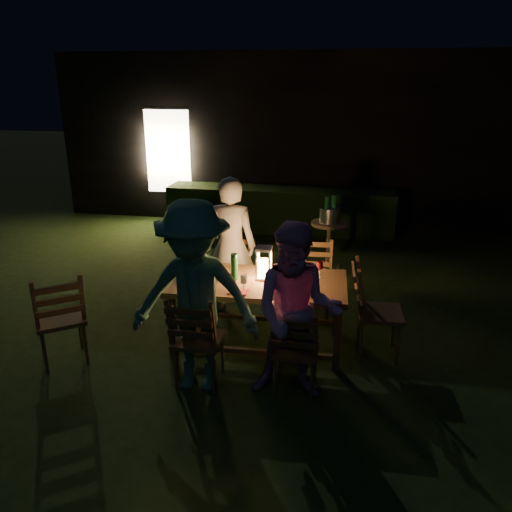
% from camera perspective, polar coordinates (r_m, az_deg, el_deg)
% --- Properties ---
extents(garden_envelope, '(40.00, 40.00, 3.20)m').
position_cam_1_polar(garden_envelope, '(11.52, 6.97, 13.83)').
color(garden_envelope, black).
rests_on(garden_envelope, ground).
extents(dining_table, '(1.84, 0.96, 0.75)m').
position_cam_1_polar(dining_table, '(5.18, 0.27, -3.59)').
color(dining_table, '#53341B').
rests_on(dining_table, ground).
extents(chair_near_left, '(0.44, 0.47, 0.97)m').
position_cam_1_polar(chair_near_left, '(4.76, -6.56, -11.14)').
color(chair_near_left, '#53341B').
rests_on(chair_near_left, ground).
extents(chair_near_right, '(0.41, 0.44, 0.91)m').
position_cam_1_polar(chair_near_right, '(4.64, 4.51, -12.21)').
color(chair_near_right, '#53341B').
rests_on(chair_near_right, ground).
extents(chair_far_left, '(0.45, 0.48, 0.95)m').
position_cam_1_polar(chair_far_left, '(6.10, -2.90, -3.89)').
color(chair_far_left, '#53341B').
rests_on(chair_far_left, ground).
extents(chair_far_right, '(0.44, 0.47, 0.95)m').
position_cam_1_polar(chair_far_right, '(6.00, 6.53, -4.42)').
color(chair_far_right, '#53341B').
rests_on(chair_far_right, ground).
extents(chair_end, '(0.51, 0.48, 1.03)m').
position_cam_1_polar(chair_end, '(5.32, 13.61, -7.87)').
color(chair_end, '#53341B').
rests_on(chair_end, ground).
extents(chair_spare, '(0.67, 0.67, 1.03)m').
position_cam_1_polar(chair_spare, '(5.39, -21.25, -8.33)').
color(chair_spare, '#53341B').
rests_on(chair_spare, ground).
extents(person_house_side, '(0.62, 0.42, 1.67)m').
position_cam_1_polar(person_house_side, '(5.95, -2.91, 1.16)').
color(person_house_side, beige).
rests_on(person_house_side, ground).
extents(person_opp_right, '(0.81, 0.64, 1.62)m').
position_cam_1_polar(person_opp_right, '(4.34, 4.66, -6.54)').
color(person_opp_right, '#B87EAD').
rests_on(person_opp_right, ground).
extents(person_opp_left, '(1.17, 0.70, 1.78)m').
position_cam_1_polar(person_opp_left, '(4.44, -7.01, -4.83)').
color(person_opp_left, '#376F55').
rests_on(person_opp_left, ground).
extents(lantern, '(0.16, 0.16, 0.35)m').
position_cam_1_polar(lantern, '(5.13, 0.90, -1.03)').
color(lantern, white).
rests_on(lantern, dining_table).
extents(plate_far_left, '(0.25, 0.25, 0.01)m').
position_cam_1_polar(plate_far_left, '(5.44, -5.15, -1.55)').
color(plate_far_left, white).
rests_on(plate_far_left, dining_table).
extents(plate_near_left, '(0.25, 0.25, 0.01)m').
position_cam_1_polar(plate_near_left, '(5.05, -6.29, -3.34)').
color(plate_near_left, white).
rests_on(plate_near_left, dining_table).
extents(plate_far_right, '(0.25, 0.25, 0.01)m').
position_cam_1_polar(plate_far_right, '(5.31, 5.42, -2.12)').
color(plate_far_right, white).
rests_on(plate_far_right, dining_table).
extents(plate_near_right, '(0.25, 0.25, 0.01)m').
position_cam_1_polar(plate_near_right, '(4.90, 5.13, -4.01)').
color(plate_near_right, white).
rests_on(plate_near_right, dining_table).
extents(wineglass_a, '(0.06, 0.06, 0.18)m').
position_cam_1_polar(wineglass_a, '(5.42, -2.46, -0.67)').
color(wineglass_a, '#59070F').
rests_on(wineglass_a, dining_table).
extents(wineglass_b, '(0.06, 0.06, 0.18)m').
position_cam_1_polar(wineglass_b, '(5.15, -7.88, -1.96)').
color(wineglass_b, '#59070F').
rests_on(wineglass_b, dining_table).
extents(wineglass_c, '(0.06, 0.06, 0.18)m').
position_cam_1_polar(wineglass_c, '(4.83, 3.33, -3.32)').
color(wineglass_c, '#59070F').
rests_on(wineglass_c, dining_table).
extents(wineglass_d, '(0.06, 0.06, 0.18)m').
position_cam_1_polar(wineglass_d, '(5.24, 7.28, -1.55)').
color(wineglass_d, '#59070F').
rests_on(wineglass_d, dining_table).
extents(wineglass_e, '(0.06, 0.06, 0.18)m').
position_cam_1_polar(wineglass_e, '(4.85, -1.40, -3.15)').
color(wineglass_e, silver).
rests_on(wineglass_e, dining_table).
extents(bottle_table, '(0.07, 0.07, 0.28)m').
position_cam_1_polar(bottle_table, '(5.13, -2.49, -1.23)').
color(bottle_table, '#0F471E').
rests_on(bottle_table, dining_table).
extents(napkin_left, '(0.18, 0.14, 0.01)m').
position_cam_1_polar(napkin_left, '(4.88, -2.01, -4.09)').
color(napkin_left, red).
rests_on(napkin_left, dining_table).
extents(napkin_right, '(0.18, 0.14, 0.01)m').
position_cam_1_polar(napkin_right, '(4.83, 6.26, -4.46)').
color(napkin_right, red).
rests_on(napkin_right, dining_table).
extents(phone, '(0.14, 0.07, 0.01)m').
position_cam_1_polar(phone, '(5.00, -7.29, -3.68)').
color(phone, black).
rests_on(phone, dining_table).
extents(side_table, '(0.54, 0.54, 0.72)m').
position_cam_1_polar(side_table, '(7.45, 8.36, 3.21)').
color(side_table, brown).
rests_on(side_table, ground).
extents(ice_bucket, '(0.30, 0.30, 0.22)m').
position_cam_1_polar(ice_bucket, '(7.40, 8.44, 4.66)').
color(ice_bucket, '#A5A8AD').
rests_on(ice_bucket, side_table).
extents(bottle_bucket_a, '(0.07, 0.07, 0.32)m').
position_cam_1_polar(bottle_bucket_a, '(7.35, 8.05, 4.99)').
color(bottle_bucket_a, '#0F471E').
rests_on(bottle_bucket_a, side_table).
extents(bottle_bucket_b, '(0.07, 0.07, 0.32)m').
position_cam_1_polar(bottle_bucket_b, '(7.42, 8.86, 5.09)').
color(bottle_bucket_b, '#0F471E').
rests_on(bottle_bucket_b, side_table).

